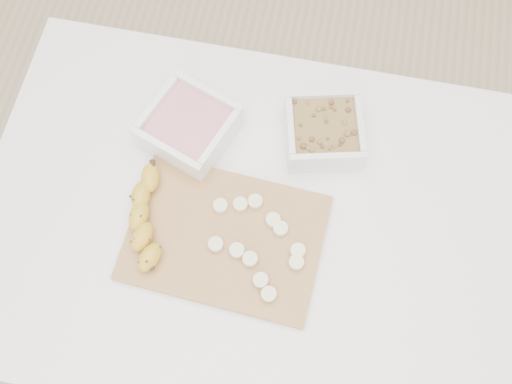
% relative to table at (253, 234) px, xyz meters
% --- Properties ---
extents(ground, '(3.50, 3.50, 0.00)m').
position_rel_table_xyz_m(ground, '(0.00, 0.00, -0.65)').
color(ground, '#C6AD89').
rests_on(ground, ground).
extents(table, '(1.00, 0.70, 0.75)m').
position_rel_table_xyz_m(table, '(0.00, 0.00, 0.00)').
color(table, white).
rests_on(table, ground).
extents(bowl_yogurt, '(0.19, 0.19, 0.07)m').
position_rel_table_xyz_m(bowl_yogurt, '(-0.15, 0.14, 0.13)').
color(bowl_yogurt, white).
rests_on(bowl_yogurt, table).
extents(bowl_granola, '(0.16, 0.16, 0.06)m').
position_rel_table_xyz_m(bowl_granola, '(0.10, 0.18, 0.13)').
color(bowl_granola, white).
rests_on(bowl_granola, table).
extents(cutting_board, '(0.35, 0.26, 0.01)m').
position_rel_table_xyz_m(cutting_board, '(-0.04, -0.05, 0.10)').
color(cutting_board, '#AA834D').
rests_on(cutting_board, table).
extents(banana, '(0.06, 0.19, 0.03)m').
position_rel_table_xyz_m(banana, '(-0.18, -0.05, 0.13)').
color(banana, gold).
rests_on(banana, cutting_board).
extents(banana_slices, '(0.18, 0.18, 0.02)m').
position_rel_table_xyz_m(banana_slices, '(0.02, -0.05, 0.12)').
color(banana_slices, '#F4ECBB').
rests_on(banana_slices, cutting_board).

